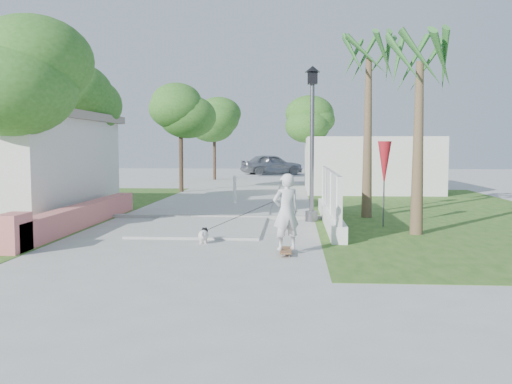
# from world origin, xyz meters

# --- Properties ---
(ground) EXTENTS (90.00, 90.00, 0.00)m
(ground) POSITION_xyz_m (0.00, 0.00, 0.00)
(ground) COLOR #B7B7B2
(ground) RESTS_ON ground
(path_strip) EXTENTS (3.20, 36.00, 0.06)m
(path_strip) POSITION_xyz_m (0.00, 20.00, 0.03)
(path_strip) COLOR #B7B7B2
(path_strip) RESTS_ON ground
(curb) EXTENTS (6.50, 0.25, 0.10)m
(curb) POSITION_xyz_m (0.00, 6.00, 0.05)
(curb) COLOR #999993
(curb) RESTS_ON ground
(grass_left) EXTENTS (8.00, 20.00, 0.01)m
(grass_left) POSITION_xyz_m (-7.00, 8.00, 0.01)
(grass_left) COLOR #2C551B
(grass_left) RESTS_ON ground
(grass_right) EXTENTS (8.00, 20.00, 0.01)m
(grass_right) POSITION_xyz_m (7.00, 8.00, 0.01)
(grass_right) COLOR #2C551B
(grass_right) RESTS_ON ground
(pink_wall) EXTENTS (0.45, 8.20, 0.80)m
(pink_wall) POSITION_xyz_m (-3.30, 3.55, 0.31)
(pink_wall) COLOR #C66665
(pink_wall) RESTS_ON ground
(lattice_fence) EXTENTS (0.35, 7.00, 1.50)m
(lattice_fence) POSITION_xyz_m (3.40, 5.00, 0.54)
(lattice_fence) COLOR white
(lattice_fence) RESTS_ON ground
(building_right) EXTENTS (6.00, 8.00, 2.60)m
(building_right) POSITION_xyz_m (6.00, 18.00, 1.30)
(building_right) COLOR silver
(building_right) RESTS_ON ground
(street_lamp) EXTENTS (0.44, 0.44, 4.44)m
(street_lamp) POSITION_xyz_m (2.90, 5.50, 2.43)
(street_lamp) COLOR #59595E
(street_lamp) RESTS_ON ground
(bollard) EXTENTS (0.14, 0.14, 1.09)m
(bollard) POSITION_xyz_m (0.20, 10.00, 0.58)
(bollard) COLOR white
(bollard) RESTS_ON ground
(patio_umbrella) EXTENTS (0.36, 0.36, 2.30)m
(patio_umbrella) POSITION_xyz_m (4.80, 4.50, 1.69)
(patio_umbrella) COLOR #59595E
(patio_umbrella) RESTS_ON ground
(tree_left_near) EXTENTS (3.60, 3.60, 5.28)m
(tree_left_near) POSITION_xyz_m (-4.48, 2.98, 3.82)
(tree_left_near) COLOR #4C3826
(tree_left_near) RESTS_ON ground
(tree_left_mid) EXTENTS (3.20, 3.20, 4.85)m
(tree_left_mid) POSITION_xyz_m (-5.48, 8.48, 3.50)
(tree_left_mid) COLOR #4C3826
(tree_left_mid) RESTS_ON ground
(tree_path_left) EXTENTS (3.40, 3.40, 5.23)m
(tree_path_left) POSITION_xyz_m (-2.98, 15.98, 3.82)
(tree_path_left) COLOR #4C3826
(tree_path_left) RESTS_ON ground
(tree_path_right) EXTENTS (3.00, 3.00, 4.79)m
(tree_path_right) POSITION_xyz_m (3.22, 19.98, 3.49)
(tree_path_right) COLOR #4C3826
(tree_path_right) RESTS_ON ground
(tree_path_far) EXTENTS (3.20, 3.20, 5.17)m
(tree_path_far) POSITION_xyz_m (-2.78, 25.98, 3.82)
(tree_path_far) COLOR #4C3826
(tree_path_far) RESTS_ON ground
(palm_far) EXTENTS (1.80, 1.80, 5.30)m
(palm_far) POSITION_xyz_m (4.60, 6.50, 4.48)
(palm_far) COLOR brown
(palm_far) RESTS_ON ground
(palm_near) EXTENTS (1.80, 1.80, 4.70)m
(palm_near) POSITION_xyz_m (5.40, 3.20, 3.95)
(palm_near) COLOR brown
(palm_near) RESTS_ON ground
(skateboarder) EXTENTS (2.18, 1.77, 1.62)m
(skateboarder) POSITION_xyz_m (1.36, 0.97, 0.69)
(skateboarder) COLOR brown
(skateboarder) RESTS_ON ground
(dog) EXTENTS (0.23, 0.52, 0.35)m
(dog) POSITION_xyz_m (0.38, 1.58, 0.19)
(dog) COLOR silver
(dog) RESTS_ON ground
(parked_car) EXTENTS (5.05, 3.40, 1.60)m
(parked_car) POSITION_xyz_m (0.68, 32.70, 0.80)
(parked_car) COLOR #A9ABB1
(parked_car) RESTS_ON ground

